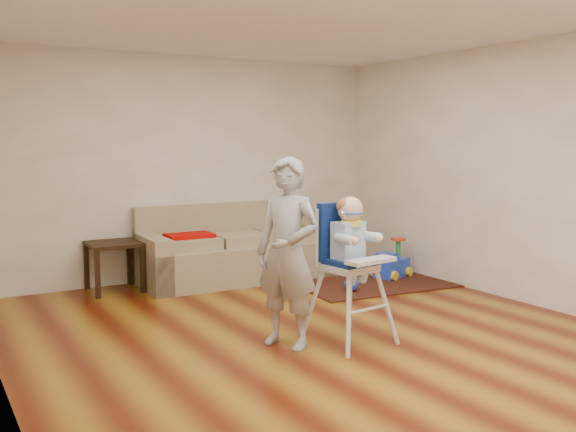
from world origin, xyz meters
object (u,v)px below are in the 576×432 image
sofa (237,243)px  adult (288,253)px  ride_on_toy (392,258)px  toy_ball (351,284)px  side_table (114,267)px  high_chair (350,273)px

sofa → adult: size_ratio=1.52×
ride_on_toy → toy_ball: (-0.89, -0.38, -0.15)m
ride_on_toy → toy_ball: ride_on_toy is taller
adult → ride_on_toy: bearing=96.0°
side_table → toy_ball: side_table is taller
ride_on_toy → sofa: bearing=135.0°
sofa → side_table: sofa is taller
sofa → toy_ball: (0.80, -1.26, -0.36)m
adult → high_chair: bearing=41.3°
side_table → high_chair: bearing=-67.3°
high_chair → side_table: bearing=104.7°
ride_on_toy → high_chair: size_ratio=0.38×
side_table → toy_ball: (2.25, -1.42, -0.18)m
ride_on_toy → high_chair: high_chair is taller
toy_ball → side_table: bearing=147.8°
ride_on_toy → side_table: bearing=144.2°
ride_on_toy → toy_ball: size_ratio=2.84×
high_chair → adult: 0.55m
sofa → high_chair: (-0.27, -2.68, 0.14)m
ride_on_toy → adult: adult is taller
high_chair → adult: bearing=150.9°
side_table → toy_ball: bearing=-32.2°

